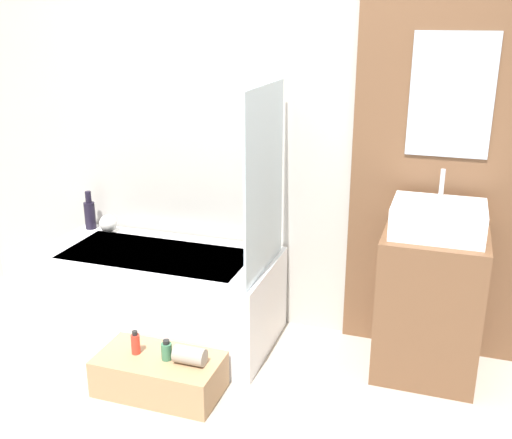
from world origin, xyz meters
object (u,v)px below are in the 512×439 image
(wooden_step_bench, at_px, (160,374))
(bottle_soap_primary, at_px, (136,343))
(bottle_soap_secondary, at_px, (167,351))
(bathtub, at_px, (159,294))
(vase_tall_dark, at_px, (90,213))
(sink, at_px, (438,219))
(vase_round_light, at_px, (108,223))

(wooden_step_bench, height_order, bottle_soap_primary, bottle_soap_primary)
(wooden_step_bench, xyz_separation_m, bottle_soap_secondary, (0.05, -0.00, 0.15))
(bathtub, relative_size, vase_tall_dark, 5.55)
(sink, relative_size, vase_round_light, 3.97)
(bottle_soap_primary, bearing_deg, vase_round_light, 128.11)
(vase_round_light, relative_size, bottle_soap_primary, 0.90)
(vase_tall_dark, bearing_deg, bathtub, -23.42)
(sink, bearing_deg, vase_round_light, 175.73)
(bathtub, height_order, bottle_soap_primary, bathtub)
(wooden_step_bench, height_order, vase_tall_dark, vase_tall_dark)
(vase_tall_dark, bearing_deg, wooden_step_bench, -42.20)
(vase_round_light, relative_size, bottle_soap_secondary, 1.07)
(vase_round_light, bearing_deg, vase_tall_dark, 171.35)
(vase_round_light, bearing_deg, sink, -4.27)
(bathtub, bearing_deg, bottle_soap_primary, -74.73)
(vase_round_light, xyz_separation_m, bottle_soap_primary, (0.61, -0.78, -0.32))
(bathtub, bearing_deg, sink, 3.43)
(bottle_soap_secondary, bearing_deg, sink, 27.29)
(wooden_step_bench, xyz_separation_m, bottle_soap_primary, (-0.13, -0.00, 0.16))
(sink, height_order, vase_tall_dark, sink)
(bottle_soap_primary, bearing_deg, sink, 24.29)
(vase_tall_dark, distance_m, bottle_soap_secondary, 1.29)
(bottle_soap_primary, bearing_deg, wooden_step_bench, 0.00)
(sink, distance_m, bottle_soap_secondary, 1.51)
(wooden_step_bench, xyz_separation_m, sink, (1.27, 0.63, 0.77))
(sink, distance_m, vase_tall_dark, 2.18)
(sink, bearing_deg, wooden_step_bench, -153.60)
(bathtub, xyz_separation_m, sink, (1.55, 0.09, 0.61))
(sink, relative_size, vase_tall_dark, 1.80)
(vase_tall_dark, distance_m, vase_round_light, 0.15)
(wooden_step_bench, height_order, vase_round_light, vase_round_light)
(wooden_step_bench, bearing_deg, bottle_soap_primary, -180.00)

